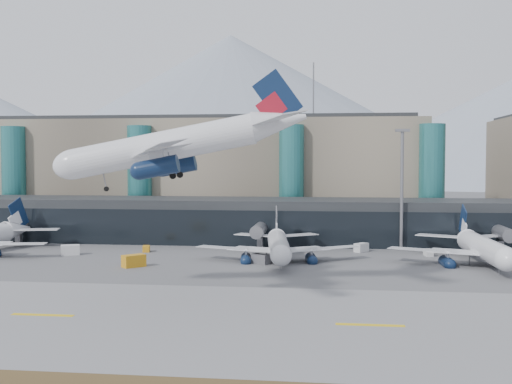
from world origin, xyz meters
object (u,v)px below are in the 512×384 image
(jet_parked_right, at_px, (479,240))
(veh_a, at_px, (70,250))
(hero_jet, at_px, (188,135))
(jet_parked_mid, at_px, (278,239))
(lightmast_mid, at_px, (402,182))
(veh_b, at_px, (146,249))
(veh_c, at_px, (261,259))
(veh_d, at_px, (361,248))
(veh_h, at_px, (134,261))
(veh_g, at_px, (428,253))

(jet_parked_right, relative_size, veh_a, 9.84)
(hero_jet, relative_size, jet_parked_mid, 1.15)
(jet_parked_mid, bearing_deg, lightmast_mid, -64.56)
(lightmast_mid, bearing_deg, jet_parked_right, -51.04)
(veh_b, xyz_separation_m, veh_c, (25.30, -12.11, 0.24))
(jet_parked_mid, distance_m, veh_d, 20.45)
(veh_d, height_order, veh_h, veh_h)
(veh_d, bearing_deg, jet_parked_mid, 164.08)
(veh_h, bearing_deg, hero_jet, -100.62)
(jet_parked_mid, distance_m, veh_b, 29.04)
(veh_h, bearing_deg, jet_parked_mid, -19.16)
(hero_jet, bearing_deg, veh_g, 44.32)
(hero_jet, relative_size, veh_d, 11.97)
(lightmast_mid, bearing_deg, veh_b, -170.28)
(veh_d, bearing_deg, jet_parked_right, -81.40)
(lightmast_mid, height_order, hero_jet, hero_jet)
(jet_parked_mid, relative_size, veh_a, 9.16)
(hero_jet, bearing_deg, veh_a, 129.47)
(veh_g, bearing_deg, hero_jet, -52.63)
(veh_a, distance_m, veh_c, 39.75)
(lightmast_mid, xyz_separation_m, veh_a, (-66.85, -14.99, -13.41))
(jet_parked_right, bearing_deg, jet_parked_mid, 87.26)
(jet_parked_right, xyz_separation_m, veh_a, (-79.44, 0.58, -3.29))
(jet_parked_right, distance_m, veh_a, 79.51)
(veh_a, height_order, veh_g, veh_a)
(veh_b, relative_size, veh_h, 0.56)
(veh_g, distance_m, veh_h, 57.61)
(hero_jet, xyz_separation_m, veh_d, (25.96, 46.55, -21.75))
(hero_jet, distance_m, veh_c, 36.99)
(veh_d, distance_m, veh_g, 13.66)
(veh_a, bearing_deg, veh_d, -13.98)
(jet_parked_mid, xyz_separation_m, veh_h, (-24.92, -11.68, -2.93))
(veh_c, bearing_deg, veh_b, -175.52)
(hero_jet, relative_size, veh_a, 10.55)
(jet_parked_right, xyz_separation_m, veh_h, (-62.32, -11.78, -3.20))
(lightmast_mid, bearing_deg, hero_jet, -124.42)
(jet_parked_mid, bearing_deg, veh_a, 82.24)
(veh_b, bearing_deg, veh_c, -127.37)
(veh_b, bearing_deg, jet_parked_mid, -115.04)
(jet_parked_mid, xyz_separation_m, veh_g, (29.32, 7.76, -3.34))
(veh_c, relative_size, veh_h, 0.81)
(jet_parked_mid, bearing_deg, jet_parked_right, -96.68)
(veh_g, xyz_separation_m, veh_h, (-54.24, -19.43, 0.41))
(veh_b, relative_size, veh_d, 0.71)
(jet_parked_mid, distance_m, veh_c, 6.91)
(veh_c, height_order, veh_d, veh_d)
(veh_b, height_order, veh_d, veh_d)
(jet_parked_right, distance_m, veh_g, 11.70)
(lightmast_mid, distance_m, veh_c, 37.31)
(jet_parked_mid, relative_size, veh_h, 8.26)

